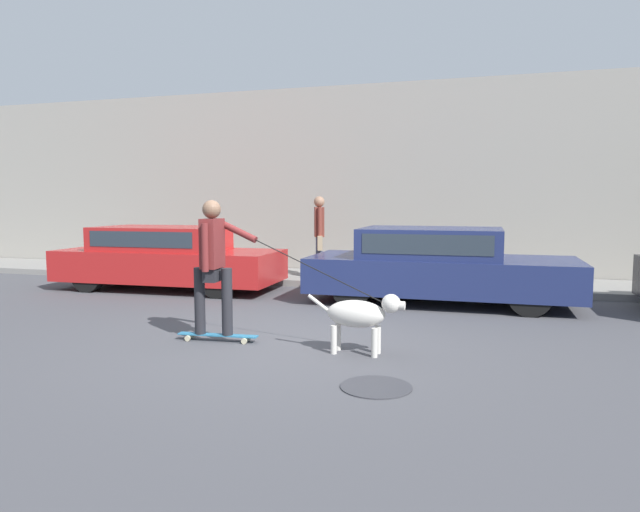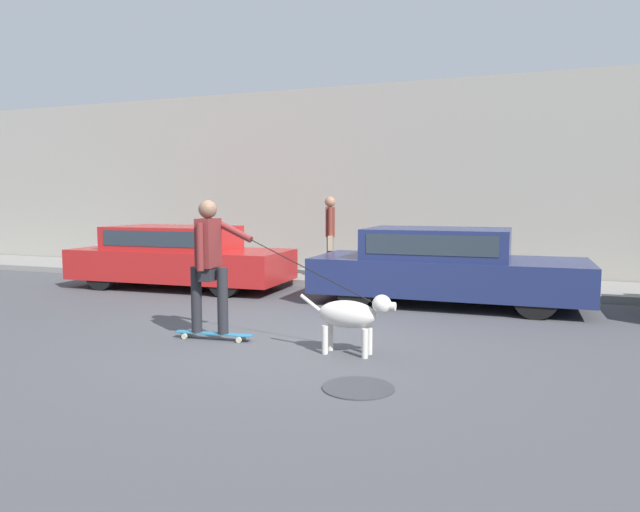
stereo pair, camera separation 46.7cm
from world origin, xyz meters
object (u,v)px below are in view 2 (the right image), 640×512
parked_car_0 (179,257)px  dog (351,315)px  parked_car_1 (445,267)px  skateboarder (210,260)px  pedestrian_with_bag (330,232)px

parked_car_0 → dog: size_ratio=3.86×
parked_car_1 → skateboarder: skateboarder is taller
skateboarder → pedestrian_with_bag: 5.20m
dog → pedestrian_with_bag: 5.69m
parked_car_0 → skateboarder: 4.52m
parked_car_0 → skateboarder: size_ratio=1.63×
pedestrian_with_bag → parked_car_1: bearing=127.3°
parked_car_1 → dog: (-0.54, -3.57, -0.17)m
pedestrian_with_bag → skateboarder: bearing=72.6°
dog → skateboarder: (-1.85, 0.06, 0.55)m
parked_car_1 → pedestrian_with_bag: bearing=146.6°
pedestrian_with_bag → parked_car_0: bearing=13.1°
parked_car_0 → parked_car_1: parked_car_1 is taller
parked_car_0 → pedestrian_with_bag: pedestrian_with_bag is taller
skateboarder → dog: bearing=-7.4°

